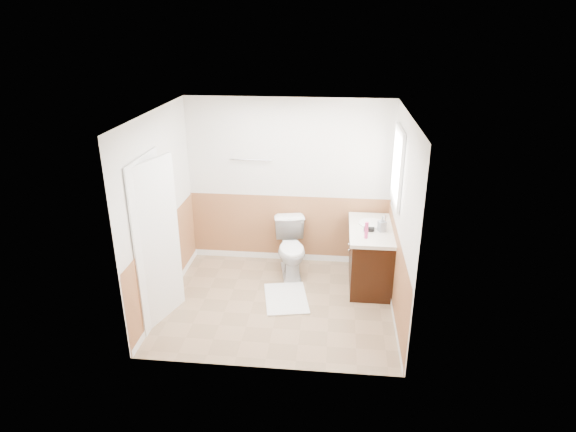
# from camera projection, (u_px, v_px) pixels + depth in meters

# --- Properties ---
(floor) EXTENTS (3.00, 3.00, 0.00)m
(floor) POSITION_uv_depth(u_px,v_px,m) (279.00, 303.00, 6.47)
(floor) COLOR #8C7051
(floor) RESTS_ON ground
(ceiling) EXTENTS (3.00, 3.00, 0.00)m
(ceiling) POSITION_uv_depth(u_px,v_px,m) (277.00, 114.00, 5.53)
(ceiling) COLOR white
(ceiling) RESTS_ON floor
(wall_back) EXTENTS (3.00, 0.00, 3.00)m
(wall_back) POSITION_uv_depth(u_px,v_px,m) (289.00, 183.00, 7.20)
(wall_back) COLOR silver
(wall_back) RESTS_ON floor
(wall_front) EXTENTS (3.00, 0.00, 3.00)m
(wall_front) POSITION_uv_depth(u_px,v_px,m) (262.00, 265.00, 4.80)
(wall_front) COLOR silver
(wall_front) RESTS_ON floor
(wall_left) EXTENTS (0.00, 3.00, 3.00)m
(wall_left) POSITION_uv_depth(u_px,v_px,m) (160.00, 211.00, 6.15)
(wall_left) COLOR silver
(wall_left) RESTS_ON floor
(wall_right) EXTENTS (0.00, 3.00, 3.00)m
(wall_right) POSITION_uv_depth(u_px,v_px,m) (402.00, 221.00, 5.86)
(wall_right) COLOR silver
(wall_right) RESTS_ON floor
(wainscot_back) EXTENTS (3.00, 0.00, 3.00)m
(wainscot_back) POSITION_uv_depth(u_px,v_px,m) (289.00, 230.00, 7.47)
(wainscot_back) COLOR #9E663F
(wainscot_back) RESTS_ON floor
(wainscot_front) EXTENTS (3.00, 0.00, 3.00)m
(wainscot_front) POSITION_uv_depth(u_px,v_px,m) (263.00, 328.00, 5.10)
(wainscot_front) COLOR #9E663F
(wainscot_front) RESTS_ON floor
(wainscot_left) EXTENTS (0.00, 2.60, 2.60)m
(wainscot_left) POSITION_uv_depth(u_px,v_px,m) (166.00, 264.00, 6.43)
(wainscot_left) COLOR #9E663F
(wainscot_left) RESTS_ON floor
(wainscot_right) EXTENTS (0.00, 2.60, 2.60)m
(wainscot_right) POSITION_uv_depth(u_px,v_px,m) (395.00, 275.00, 6.14)
(wainscot_right) COLOR #9E663F
(wainscot_right) RESTS_ON floor
(toilet) EXTENTS (0.59, 0.85, 0.80)m
(toilet) POSITION_uv_depth(u_px,v_px,m) (291.00, 248.00, 7.10)
(toilet) COLOR white
(toilet) RESTS_ON floor
(bath_mat) EXTENTS (0.70, 0.89, 0.02)m
(bath_mat) POSITION_uv_depth(u_px,v_px,m) (286.00, 298.00, 6.56)
(bath_mat) COLOR silver
(bath_mat) RESTS_ON floor
(vanity_cabinet) EXTENTS (0.55, 1.10, 0.80)m
(vanity_cabinet) POSITION_uv_depth(u_px,v_px,m) (370.00, 258.00, 6.82)
(vanity_cabinet) COLOR black
(vanity_cabinet) RESTS_ON floor
(vanity_knob_left) EXTENTS (0.03, 0.03, 0.03)m
(vanity_knob_left) POSITION_uv_depth(u_px,v_px,m) (349.00, 250.00, 6.70)
(vanity_knob_left) COLOR silver
(vanity_knob_left) RESTS_ON vanity_cabinet
(vanity_knob_right) EXTENTS (0.03, 0.03, 0.03)m
(vanity_knob_right) POSITION_uv_depth(u_px,v_px,m) (349.00, 244.00, 6.88)
(vanity_knob_right) COLOR white
(vanity_knob_right) RESTS_ON vanity_cabinet
(countertop) EXTENTS (0.60, 1.15, 0.05)m
(countertop) POSITION_uv_depth(u_px,v_px,m) (371.00, 230.00, 6.66)
(countertop) COLOR silver
(countertop) RESTS_ON vanity_cabinet
(sink_basin) EXTENTS (0.36, 0.36, 0.02)m
(sink_basin) POSITION_uv_depth(u_px,v_px,m) (372.00, 223.00, 6.78)
(sink_basin) COLOR white
(sink_basin) RESTS_ON countertop
(faucet) EXTENTS (0.02, 0.02, 0.14)m
(faucet) POSITION_uv_depth(u_px,v_px,m) (385.00, 220.00, 6.74)
(faucet) COLOR silver
(faucet) RESTS_ON countertop
(lotion_bottle) EXTENTS (0.05, 0.05, 0.22)m
(lotion_bottle) POSITION_uv_depth(u_px,v_px,m) (366.00, 230.00, 6.31)
(lotion_bottle) COLOR #D03576
(lotion_bottle) RESTS_ON countertop
(soap_dispenser) EXTENTS (0.12, 0.13, 0.21)m
(soap_dispenser) POSITION_uv_depth(u_px,v_px,m) (382.00, 224.00, 6.52)
(soap_dispenser) COLOR gray
(soap_dispenser) RESTS_ON countertop
(hair_dryer_body) EXTENTS (0.14, 0.07, 0.07)m
(hair_dryer_body) POSITION_uv_depth(u_px,v_px,m) (369.00, 229.00, 6.53)
(hair_dryer_body) COLOR black
(hair_dryer_body) RESTS_ON countertop
(hair_dryer_handle) EXTENTS (0.03, 0.03, 0.07)m
(hair_dryer_handle) POSITION_uv_depth(u_px,v_px,m) (367.00, 230.00, 6.57)
(hair_dryer_handle) COLOR black
(hair_dryer_handle) RESTS_ON countertop
(mirror_panel) EXTENTS (0.02, 0.35, 0.90)m
(mirror_panel) POSITION_uv_depth(u_px,v_px,m) (393.00, 170.00, 6.76)
(mirror_panel) COLOR silver
(mirror_panel) RESTS_ON wall_right
(window_frame) EXTENTS (0.04, 0.80, 1.00)m
(window_frame) POSITION_uv_depth(u_px,v_px,m) (397.00, 167.00, 6.22)
(window_frame) COLOR white
(window_frame) RESTS_ON wall_right
(window_glass) EXTENTS (0.01, 0.70, 0.90)m
(window_glass) POSITION_uv_depth(u_px,v_px,m) (399.00, 167.00, 6.21)
(window_glass) COLOR white
(window_glass) RESTS_ON wall_right
(door) EXTENTS (0.29, 0.78, 2.04)m
(door) POSITION_uv_depth(u_px,v_px,m) (157.00, 243.00, 5.81)
(door) COLOR white
(door) RESTS_ON wall_left
(door_frame) EXTENTS (0.02, 0.92, 2.10)m
(door_frame) POSITION_uv_depth(u_px,v_px,m) (151.00, 242.00, 5.81)
(door_frame) COLOR white
(door_frame) RESTS_ON wall_left
(door_knob) EXTENTS (0.06, 0.06, 0.06)m
(door_knob) POSITION_uv_depth(u_px,v_px,m) (171.00, 237.00, 6.13)
(door_knob) COLOR silver
(door_knob) RESTS_ON door
(towel_bar) EXTENTS (0.62, 0.02, 0.02)m
(towel_bar) POSITION_uv_depth(u_px,v_px,m) (251.00, 160.00, 7.07)
(towel_bar) COLOR silver
(towel_bar) RESTS_ON wall_back
(tp_holder_bar) EXTENTS (0.14, 0.02, 0.02)m
(tp_holder_bar) POSITION_uv_depth(u_px,v_px,m) (282.00, 219.00, 7.35)
(tp_holder_bar) COLOR silver
(tp_holder_bar) RESTS_ON wall_back
(tp_roll) EXTENTS (0.10, 0.11, 0.11)m
(tp_roll) POSITION_uv_depth(u_px,v_px,m) (282.00, 219.00, 7.35)
(tp_roll) COLOR white
(tp_roll) RESTS_ON tp_holder_bar
(tp_sheet) EXTENTS (0.10, 0.01, 0.16)m
(tp_sheet) POSITION_uv_depth(u_px,v_px,m) (282.00, 226.00, 7.39)
(tp_sheet) COLOR white
(tp_sheet) RESTS_ON tp_roll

